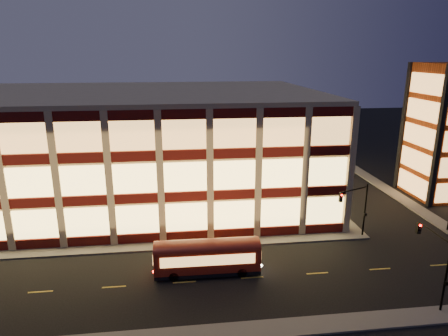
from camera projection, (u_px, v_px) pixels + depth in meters
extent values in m
plane|color=black|center=(143.00, 252.00, 39.97)|extent=(200.00, 200.00, 0.00)
cube|color=#514F4C|center=(114.00, 248.00, 40.56)|extent=(54.00, 2.00, 0.15)
cube|color=#514F4C|center=(309.00, 188.00, 58.85)|extent=(2.00, 30.00, 0.15)
cube|color=#514F4C|center=(380.00, 185.00, 60.14)|extent=(2.00, 30.00, 0.15)
cube|color=tan|center=(127.00, 147.00, 53.89)|extent=(50.00, 30.00, 14.00)
cube|color=tan|center=(123.00, 92.00, 51.87)|extent=(50.40, 30.40, 0.50)
cube|color=#470C0A|center=(114.00, 239.00, 41.24)|extent=(50.10, 0.25, 1.00)
cube|color=#FCD06A|center=(113.00, 221.00, 40.67)|extent=(49.00, 0.20, 3.00)
cube|color=#470C0A|center=(304.00, 184.00, 58.59)|extent=(0.25, 30.10, 1.00)
cube|color=#FCD06A|center=(304.00, 170.00, 58.00)|extent=(0.20, 29.00, 3.00)
cube|color=#470C0A|center=(111.00, 200.00, 40.01)|extent=(50.10, 0.25, 1.00)
cube|color=#FCD06A|center=(109.00, 180.00, 39.45)|extent=(49.00, 0.20, 3.00)
cube|color=#470C0A|center=(305.00, 155.00, 57.37)|extent=(0.25, 30.10, 1.00)
cube|color=#FCD06A|center=(306.00, 141.00, 56.78)|extent=(0.20, 29.00, 3.00)
cube|color=#470C0A|center=(107.00, 157.00, 38.79)|extent=(50.10, 0.25, 1.00)
cube|color=#FCD06A|center=(106.00, 136.00, 38.23)|extent=(49.00, 0.20, 3.00)
cube|color=#470C0A|center=(307.00, 125.00, 56.14)|extent=(0.25, 30.10, 1.00)
cube|color=#FCD06A|center=(308.00, 110.00, 55.56)|extent=(0.20, 29.00, 3.00)
cube|color=#8C3814|center=(448.00, 132.00, 53.59)|extent=(8.00, 8.00, 18.00)
cube|color=black|center=(439.00, 139.00, 49.31)|extent=(0.60, 0.60, 18.00)
cube|color=black|center=(403.00, 127.00, 56.94)|extent=(0.60, 0.60, 18.00)
cube|color=#FFAF59|center=(412.00, 184.00, 55.11)|extent=(0.16, 6.60, 2.60)
cube|color=#FFAF59|center=(415.00, 160.00, 54.17)|extent=(0.16, 6.60, 2.60)
cube|color=#FFAF59|center=(419.00, 135.00, 53.22)|extent=(0.16, 6.60, 2.60)
cube|color=#FFAF59|center=(422.00, 110.00, 52.28)|extent=(0.16, 6.60, 2.60)
cube|color=#FFAF59|center=(426.00, 84.00, 51.34)|extent=(0.16, 6.60, 2.60)
cylinder|color=black|center=(365.00, 210.00, 42.65)|extent=(0.18, 0.18, 6.00)
cylinder|color=black|center=(355.00, 189.00, 40.98)|extent=(3.56, 1.63, 0.14)
cube|color=black|center=(341.00, 197.00, 40.20)|extent=(0.32, 0.32, 0.95)
sphere|color=#FF0C05|center=(342.00, 195.00, 39.94)|extent=(0.20, 0.20, 0.20)
cube|color=black|center=(365.00, 215.00, 42.57)|extent=(0.25, 0.18, 0.28)
cylinder|color=black|center=(446.00, 277.00, 29.97)|extent=(0.18, 0.18, 6.00)
cylinder|color=black|center=(435.00, 233.00, 31.13)|extent=(0.14, 4.00, 0.14)
cube|color=black|center=(419.00, 228.00, 33.17)|extent=(0.32, 0.32, 0.95)
sphere|color=#FF0C05|center=(420.00, 225.00, 32.92)|extent=(0.20, 0.20, 0.20)
cube|color=black|center=(447.00, 283.00, 29.89)|extent=(0.25, 0.18, 0.28)
cube|color=maroon|center=(207.00, 257.00, 35.78)|extent=(9.44, 2.46, 2.17)
cube|color=black|center=(207.00, 269.00, 36.14)|extent=(9.44, 2.46, 0.33)
cylinder|color=black|center=(174.00, 277.00, 34.80)|extent=(0.85, 0.29, 0.85)
cylinder|color=black|center=(174.00, 265.00, 36.78)|extent=(0.85, 0.29, 0.85)
cylinder|color=black|center=(242.00, 273.00, 35.44)|extent=(0.85, 0.29, 0.85)
cylinder|color=black|center=(239.00, 261.00, 37.42)|extent=(0.85, 0.29, 0.85)
cube|color=#FFAF59|center=(208.00, 261.00, 34.55)|extent=(8.29, 0.16, 0.94)
cube|color=#FFAF59|center=(206.00, 248.00, 36.86)|extent=(8.29, 0.16, 0.94)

